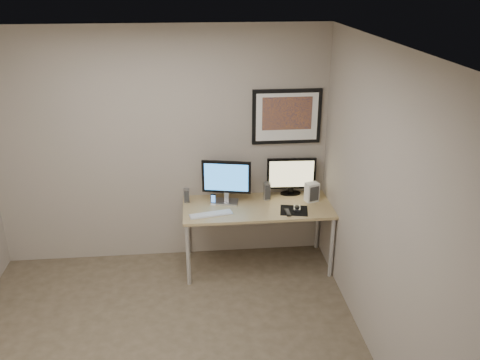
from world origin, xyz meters
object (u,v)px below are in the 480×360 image
(speaker_right, at_px, (267,191))
(framed_art, at_px, (287,117))
(speaker_left, at_px, (187,195))
(fan_unit, at_px, (312,192))
(desk, at_px, (257,211))
(monitor_large, at_px, (226,180))
(monitor_tv, at_px, (291,175))
(keyboard, at_px, (211,214))
(phone_dock, at_px, (213,199))

(speaker_right, bearing_deg, framed_art, 30.45)
(speaker_left, relative_size, fan_unit, 0.77)
(desk, distance_m, speaker_left, 0.79)
(speaker_left, bearing_deg, speaker_right, -6.01)
(monitor_large, height_order, monitor_tv, monitor_large)
(monitor_large, bearing_deg, speaker_left, -174.64)
(speaker_left, height_order, keyboard, speaker_left)
(framed_art, relative_size, fan_unit, 3.56)
(framed_art, distance_m, speaker_right, 0.84)
(framed_art, distance_m, speaker_left, 1.38)
(keyboard, bearing_deg, phone_dock, 69.22)
(monitor_large, height_order, fan_unit, monitor_large)
(monitor_tv, distance_m, speaker_left, 1.19)
(monitor_tv, xyz_separation_m, keyboard, (-0.92, -0.44, -0.22))
(desk, bearing_deg, speaker_right, 52.41)
(framed_art, distance_m, monitor_large, 0.94)
(phone_dock, relative_size, keyboard, 0.28)
(phone_dock, relative_size, fan_unit, 0.59)
(monitor_tv, bearing_deg, desk, -143.55)
(monitor_large, distance_m, keyboard, 0.43)
(speaker_left, xyz_separation_m, speaker_right, (0.88, -0.01, 0.02))
(fan_unit, bearing_deg, monitor_tv, 115.04)
(framed_art, distance_m, fan_unit, 0.87)
(monitor_large, xyz_separation_m, fan_unit, (0.93, -0.05, -0.16))
(monitor_large, xyz_separation_m, keyboard, (-0.19, -0.28, -0.26))
(monitor_tv, height_order, speaker_right, monitor_tv)
(monitor_tv, bearing_deg, speaker_right, -155.74)
(speaker_left, distance_m, phone_dock, 0.30)
(desk, height_order, fan_unit, fan_unit)
(desk, bearing_deg, speaker_left, 167.32)
(speaker_right, relative_size, phone_dock, 1.62)
(speaker_left, height_order, fan_unit, fan_unit)
(framed_art, xyz_separation_m, monitor_large, (-0.67, -0.21, -0.62))
(monitor_large, height_order, keyboard, monitor_large)
(phone_dock, distance_m, keyboard, 0.26)
(monitor_large, height_order, phone_dock, monitor_large)
(desk, distance_m, keyboard, 0.54)
(monitor_large, bearing_deg, phone_dock, -155.51)
(monitor_large, bearing_deg, fan_unit, 9.02)
(desk, bearing_deg, fan_unit, 6.72)
(phone_dock, bearing_deg, speaker_left, 176.56)
(monitor_tv, distance_m, phone_dock, 0.92)
(monitor_tv, bearing_deg, speaker_left, -172.05)
(keyboard, bearing_deg, speaker_left, 114.61)
(desk, xyz_separation_m, fan_unit, (0.61, 0.07, 0.17))
(framed_art, xyz_separation_m, speaker_left, (-1.11, -0.16, -0.81))
(framed_art, height_order, monitor_tv, framed_art)
(framed_art, xyz_separation_m, speaker_right, (-0.23, -0.17, -0.79))
(speaker_right, bearing_deg, monitor_large, 178.76)
(monitor_tv, relative_size, fan_unit, 2.60)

